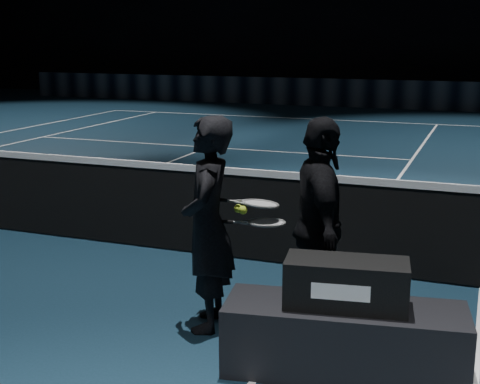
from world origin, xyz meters
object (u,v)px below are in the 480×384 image
Objects in this scene: racket_lower at (267,222)px; racket_upper at (260,204)px; racket_bag at (346,283)px; player_a at (208,224)px; player_b at (320,226)px; player_bench at (344,339)px; tennis_balls at (241,207)px.

racket_lower is 0.15m from racket_upper.
player_a reaches higher than racket_bag.
racket_bag is 0.48× the size of player_b.
player_b is (0.81, 0.25, 0.00)m from player_a.
player_a is 2.45× the size of racket_upper.
player_bench is at bearing 0.00° from racket_bag.
tennis_balls is (-0.91, 0.45, 0.33)m from racket_bag.
player_b reaches higher than player_bench.
racket_upper is at bearing 137.18° from racket_bag.
player_b reaches higher than racket_upper.
tennis_balls is (-0.91, 0.45, 0.73)m from player_bench.
player_a reaches higher than racket_lower.
player_b is at bearing 16.77° from tennis_balls.
tennis_balls is at bearing 144.79° from racket_bag.
player_b is 2.45× the size of racket_upper.
player_a is 0.29m from tennis_balls.
racket_lower is at bearing 136.28° from player_bench.
racket_bag is 1.18× the size of racket_upper.
racket_lower is 1.00× the size of racket_upper.
player_b is (-0.34, 0.62, 0.19)m from racket_bag.
player_a is at bearing 153.28° from racket_bag.
racket_upper is (0.37, 0.16, 0.16)m from player_a.
player_a is 2.45× the size of racket_lower.
racket_upper reaches higher than racket_bag.
player_a is 1.00× the size of player_b.
tennis_balls is (0.24, 0.08, 0.14)m from player_a.
racket_bag is at bearing -26.17° from tennis_balls.
tennis_balls reaches higher than player_bench.
player_a is at bearing 180.00° from racket_lower.
player_a is (-1.15, 0.37, 0.19)m from racket_bag.
tennis_balls reaches higher than racket_lower.
tennis_balls is at bearing 82.82° from player_b.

